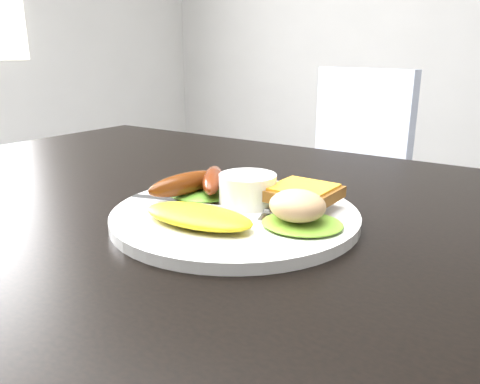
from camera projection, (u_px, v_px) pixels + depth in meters
dining_table at (208, 215)px, 0.62m from camera, size 1.20×0.80×0.04m
dining_chair at (336, 214)px, 1.47m from camera, size 0.46×0.46×0.04m
person at (321, 120)px, 1.41m from camera, size 0.53×0.36×1.48m
plate at (235, 215)px, 0.54m from camera, size 0.28×0.28×0.01m
lettuce_left at (201, 192)px, 0.60m from camera, size 0.11×0.10×0.01m
lettuce_right at (302, 224)px, 0.49m from camera, size 0.11×0.10×0.01m
omelette at (198, 216)px, 0.49m from camera, size 0.13×0.07×0.02m
sausage_a at (186, 183)px, 0.58m from camera, size 0.05×0.11×0.03m
sausage_b at (213, 180)px, 0.59m from camera, size 0.08×0.10×0.03m
ramekin at (248, 191)px, 0.56m from camera, size 0.08×0.08×0.04m
toast_a at (280, 195)px, 0.58m from camera, size 0.06×0.06×0.01m
toast_b at (303, 194)px, 0.54m from camera, size 0.08×0.08×0.01m
potato_salad at (297, 206)px, 0.48m from camera, size 0.07×0.07×0.03m
fork at (200, 203)px, 0.56m from camera, size 0.17×0.07×0.00m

